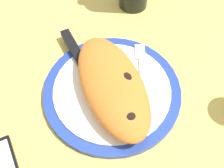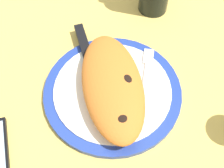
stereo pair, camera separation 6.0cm
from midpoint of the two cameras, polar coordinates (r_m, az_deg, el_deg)
ground_plane at (r=63.98cm, az=2.67°, el=-2.65°), size 150.00×150.00×3.00cm
plate at (r=62.07cm, az=2.75°, el=-1.61°), size 28.16×28.16×1.51cm
calzone at (r=58.77cm, az=3.12°, el=-0.47°), size 27.00×15.96×5.31cm
fork at (r=64.15cm, az=9.00°, el=1.93°), size 15.82×4.20×0.40cm
knife at (r=65.99cm, az=-2.23°, el=5.45°), size 24.26×8.64×1.20cm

